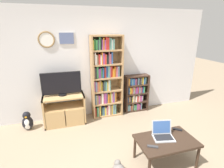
% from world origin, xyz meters
% --- Properties ---
extents(wall_back, '(5.63, 0.09, 2.60)m').
position_xyz_m(wall_back, '(-0.01, 2.25, 1.31)').
color(wall_back, silver).
rests_on(wall_back, ground_plane).
extents(tv_stand, '(0.92, 0.48, 0.69)m').
position_xyz_m(tv_stand, '(-0.92, 1.94, 0.35)').
color(tv_stand, tan).
rests_on(tv_stand, ground_plane).
extents(television, '(0.86, 0.18, 0.54)m').
position_xyz_m(television, '(-0.94, 1.97, 0.96)').
color(television, black).
rests_on(television, tv_stand).
extents(bookshelf_tall, '(0.75, 0.30, 2.00)m').
position_xyz_m(bookshelf_tall, '(0.09, 2.07, 0.97)').
color(bookshelf_tall, tan).
rests_on(bookshelf_tall, ground_plane).
extents(bookshelf_short, '(0.63, 0.24, 0.98)m').
position_xyz_m(bookshelf_short, '(0.92, 2.09, 0.49)').
color(bookshelf_short, '#3D281E').
rests_on(bookshelf_short, ground_plane).
extents(coffee_table, '(0.93, 0.59, 0.45)m').
position_xyz_m(coffee_table, '(0.59, 0.15, 0.40)').
color(coffee_table, '#332319').
rests_on(coffee_table, ground_plane).
extents(laptop, '(0.38, 0.34, 0.25)m').
position_xyz_m(laptop, '(0.57, 0.24, 0.51)').
color(laptop, '#B7BABC').
rests_on(laptop, coffee_table).
extents(remote_near_laptop, '(0.16, 0.11, 0.02)m').
position_xyz_m(remote_near_laptop, '(0.29, 0.05, 0.46)').
color(remote_near_laptop, '#38383A').
rests_on(remote_near_laptop, coffee_table).
extents(remote_far_from_laptop, '(0.15, 0.14, 0.02)m').
position_xyz_m(remote_far_from_laptop, '(0.94, 0.34, 0.46)').
color(remote_far_from_laptop, black).
rests_on(remote_far_from_laptop, coffee_table).
extents(penguin_figurine, '(0.23, 0.21, 0.42)m').
position_xyz_m(penguin_figurine, '(-1.72, 1.88, 0.19)').
color(penguin_figurine, black).
rests_on(penguin_figurine, ground_plane).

